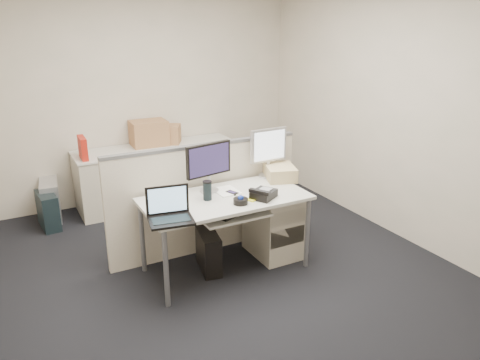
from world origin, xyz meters
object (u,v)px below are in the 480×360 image
desk (225,204)px  desk_phone (264,194)px  laptop (170,207)px  monitor_main (209,168)px

desk → desk_phone: (0.30, -0.18, 0.10)m
laptop → desk_phone: size_ratio=1.59×
desk → desk_phone: size_ratio=6.79×
desk → monitor_main: (-0.06, 0.21, 0.30)m
monitor_main → desk_phone: (0.36, -0.39, -0.20)m
desk → monitor_main: monitor_main is taller
desk_phone → desk: bearing=117.6°
laptop → desk_phone: 0.93m
desk → desk_phone: bearing=-31.0°
monitor_main → desk_phone: 0.57m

